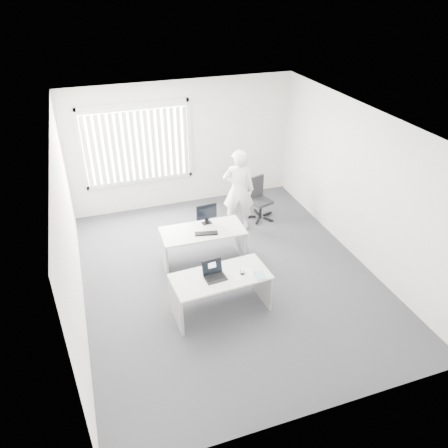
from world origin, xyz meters
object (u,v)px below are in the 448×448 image
object	(u,v)px
desk_near	(221,286)
office_chair	(259,206)
desk_far	(203,239)
laptop	(215,272)
person	(239,190)
monitor	(207,214)

from	to	relation	value
desk_near	office_chair	xyz separation A→B (m)	(1.75, 2.58, -0.21)
desk_far	laptop	distance (m)	1.47
desk_near	person	distance (m)	2.63
person	monitor	distance (m)	1.16
desk_near	office_chair	distance (m)	3.12
desk_far	monitor	world-z (taller)	monitor
person	laptop	distance (m)	2.67
office_chair	desk_near	bearing A→B (deg)	-140.93
office_chair	laptop	world-z (taller)	laptop
desk_near	laptop	bearing A→B (deg)	-161.60
office_chair	monitor	distance (m)	1.88
person	office_chair	bearing A→B (deg)	-138.42
office_chair	monitor	size ratio (longest dim) A/B	2.38
desk_near	person	xyz separation A→B (m)	(1.16, 2.32, 0.38)
person	monitor	bearing A→B (deg)	57.06
desk_far	person	world-z (taller)	person
desk_far	monitor	xyz separation A→B (m)	(0.14, 0.21, 0.39)
desk_near	laptop	world-z (taller)	laptop
desk_near	desk_far	world-z (taller)	desk_near
laptop	office_chair	bearing A→B (deg)	50.15
desk_far	person	xyz separation A→B (m)	(1.04, 0.94, 0.38)
office_chair	monitor	world-z (taller)	monitor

